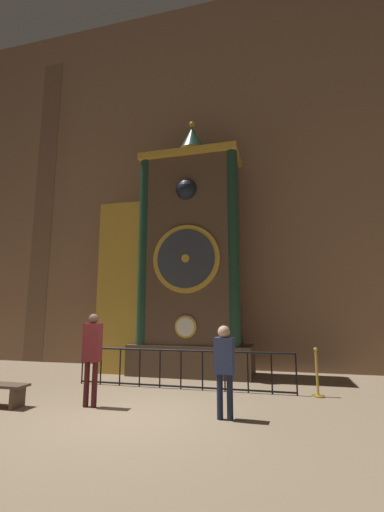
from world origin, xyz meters
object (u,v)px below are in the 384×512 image
at_px(visitor_far, 224,362).
at_px(stanchion_post, 317,380).
at_px(visitor_near, 92,350).
at_px(clock_tower, 177,264).

relative_size(visitor_far, stanchion_post, 1.51).
bearing_deg(visitor_near, clock_tower, 80.32).
bearing_deg(stanchion_post, visitor_far, -128.70).
xyz_separation_m(clock_tower, visitor_near, (-0.56, -4.05, -2.32)).
height_order(clock_tower, stanchion_post, clock_tower).
xyz_separation_m(visitor_near, stanchion_post, (4.51, 2.05, -0.75)).
distance_m(visitor_near, visitor_far, 2.76).
xyz_separation_m(visitor_far, stanchion_post, (1.75, 2.19, -0.63)).
relative_size(clock_tower, visitor_near, 4.57).
bearing_deg(clock_tower, stanchion_post, -26.83).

